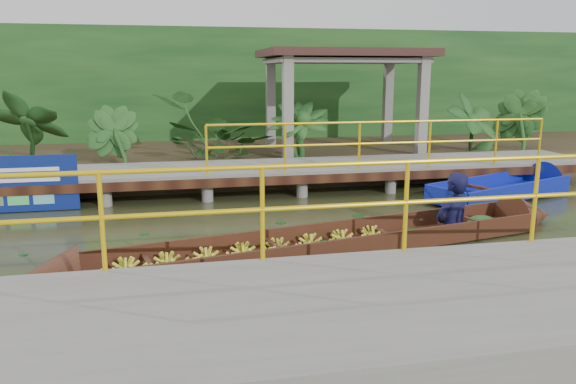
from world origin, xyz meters
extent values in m
plane|color=#31371B|center=(0.00, 0.00, 0.00)|extent=(80.00, 80.00, 0.00)
cube|color=#2E2417|center=(0.00, 7.50, 0.23)|extent=(30.00, 8.00, 0.45)
cube|color=slate|center=(0.00, 3.50, 0.50)|extent=(16.00, 2.00, 0.15)
cube|color=black|center=(0.00, 2.50, 0.42)|extent=(16.00, 0.12, 0.18)
cylinder|color=gold|center=(2.75, 2.55, 1.57)|extent=(7.50, 0.05, 0.05)
cylinder|color=gold|center=(2.75, 2.55, 1.12)|extent=(7.50, 0.05, 0.05)
cylinder|color=gold|center=(2.75, 2.55, 1.07)|extent=(0.05, 0.05, 1.00)
cylinder|color=slate|center=(-4.00, 2.70, 0.22)|extent=(0.24, 0.24, 0.55)
cylinder|color=slate|center=(-4.00, 4.30, 0.22)|extent=(0.24, 0.24, 0.55)
cylinder|color=slate|center=(-2.00, 2.70, 0.22)|extent=(0.24, 0.24, 0.55)
cylinder|color=slate|center=(-2.00, 4.30, 0.22)|extent=(0.24, 0.24, 0.55)
cylinder|color=slate|center=(0.00, 2.70, 0.22)|extent=(0.24, 0.24, 0.55)
cylinder|color=slate|center=(0.00, 4.30, 0.22)|extent=(0.24, 0.24, 0.55)
cylinder|color=slate|center=(2.00, 2.70, 0.22)|extent=(0.24, 0.24, 0.55)
cylinder|color=slate|center=(2.00, 4.30, 0.22)|extent=(0.24, 0.24, 0.55)
cylinder|color=slate|center=(4.00, 2.70, 0.22)|extent=(0.24, 0.24, 0.55)
cylinder|color=slate|center=(4.00, 4.30, 0.22)|extent=(0.24, 0.24, 0.55)
cylinder|color=slate|center=(6.00, 2.70, 0.22)|extent=(0.24, 0.24, 0.55)
cylinder|color=slate|center=(6.00, 4.30, 0.22)|extent=(0.24, 0.24, 0.55)
cylinder|color=slate|center=(0.00, 2.70, 0.22)|extent=(0.24, 0.24, 0.55)
cube|color=slate|center=(1.00, -4.20, 0.30)|extent=(18.00, 2.40, 0.70)
cylinder|color=gold|center=(1.00, -3.05, 1.65)|extent=(10.00, 0.05, 0.05)
cylinder|color=gold|center=(1.00, -3.05, 1.20)|extent=(10.00, 0.05, 0.05)
cylinder|color=gold|center=(1.00, -3.05, 1.15)|extent=(0.05, 0.05, 1.00)
cube|color=slate|center=(1.20, 5.10, 1.60)|extent=(0.25, 0.25, 2.80)
cube|color=slate|center=(4.80, 5.10, 1.60)|extent=(0.25, 0.25, 2.80)
cube|color=slate|center=(1.20, 7.50, 1.60)|extent=(0.25, 0.25, 2.80)
cube|color=slate|center=(4.80, 7.50, 1.60)|extent=(0.25, 0.25, 2.80)
cube|color=slate|center=(3.00, 6.30, 2.90)|extent=(4.00, 2.60, 0.12)
cube|color=#38201C|center=(3.00, 6.30, 3.10)|extent=(4.40, 3.00, 0.20)
cube|color=#123916|center=(0.00, 10.00, 2.00)|extent=(30.00, 0.80, 4.00)
cube|color=#381E0F|center=(0.57, -1.03, 0.05)|extent=(7.13, 2.34, 0.05)
cube|color=#381E0F|center=(0.47, -0.60, 0.18)|extent=(6.95, 1.53, 0.30)
cube|color=#381E0F|center=(0.66, -1.47, 0.18)|extent=(6.95, 1.53, 0.30)
cone|color=#381E0F|center=(-3.30, -1.85, 0.12)|extent=(1.04, 1.02, 0.85)
cone|color=#381E0F|center=(4.43, -0.21, 0.12)|extent=(1.04, 1.02, 0.85)
ellipsoid|color=#123916|center=(3.34, -0.44, 0.14)|extent=(0.57, 0.49, 0.23)
imported|color=black|center=(2.74, -0.57, 1.03)|extent=(0.81, 0.67, 1.91)
cube|color=#0E1B9C|center=(5.00, 1.64, 0.11)|extent=(3.51, 2.21, 0.11)
cube|color=#0E1B9C|center=(4.80, 2.11, 0.25)|extent=(3.16, 1.33, 0.34)
cube|color=#0E1B9C|center=(5.19, 1.17, 0.25)|extent=(3.16, 1.33, 0.34)
cube|color=#0E1B9C|center=(3.43, 1.00, 0.25)|extent=(0.44, 0.97, 0.34)
cone|color=#0E1B9C|center=(6.77, 2.36, 0.18)|extent=(0.98, 1.13, 0.95)
cube|color=black|center=(4.47, 1.43, 0.29)|extent=(0.49, 0.98, 0.06)
imported|color=#123916|center=(-4.98, 5.30, 1.28)|extent=(1.34, 1.34, 1.67)
imported|color=#123916|center=(-2.98, 5.30, 1.28)|extent=(1.34, 1.34, 1.67)
imported|color=#123916|center=(-0.48, 5.30, 1.28)|extent=(1.34, 1.34, 1.67)
imported|color=#123916|center=(1.52, 5.30, 1.28)|extent=(1.34, 1.34, 1.67)
imported|color=#123916|center=(6.52, 5.30, 1.28)|extent=(1.34, 1.34, 1.67)
imported|color=#123916|center=(8.02, 5.30, 1.28)|extent=(1.34, 1.34, 1.67)
camera|label=1|loc=(-1.72, -8.65, 2.60)|focal=35.00mm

